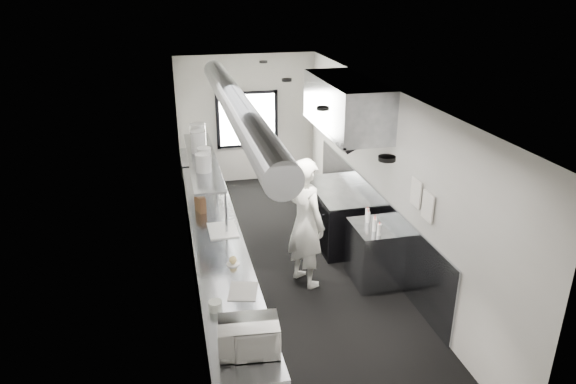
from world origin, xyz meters
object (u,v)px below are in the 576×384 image
deli_tub_b (215,306)px  plate_stack_c (198,142)px  squeeze_bottle_a (379,230)px  deli_tub_a (226,338)px  squeeze_bottle_e (367,214)px  far_work_table (200,177)px  plate_stack_d (198,135)px  bottle_station (374,253)px  squeeze_bottle_d (368,217)px  exhaust_hood (346,105)px  prep_counter (219,264)px  range (338,215)px  squeeze_bottle_c (375,222)px  line_cook (305,222)px  plate_stack_a (203,163)px  microwave (249,337)px  cutting_board (223,230)px  small_plate (233,264)px  squeeze_bottle_b (375,225)px  plate_stack_b (204,156)px  knife_block (200,204)px

deli_tub_b → plate_stack_c: plate_stack_c is taller
squeeze_bottle_a → deli_tub_a: bearing=-142.0°
deli_tub_b → squeeze_bottle_e: squeeze_bottle_e is taller
far_work_table → plate_stack_d: (-0.06, -1.53, 1.32)m
far_work_table → deli_tub_a: deli_tub_a is taller
bottle_station → squeeze_bottle_d: bearing=114.1°
far_work_table → deli_tub_a: size_ratio=8.60×
exhaust_hood → prep_counter: 3.20m
range → squeeze_bottle_c: 1.52m
line_cook → squeeze_bottle_c: (0.98, -0.22, -0.00)m
plate_stack_a → squeeze_bottle_e: 2.57m
bottle_station → squeeze_bottle_a: bearing=-104.3°
exhaust_hood → squeeze_bottle_c: bearing=-89.4°
microwave → cutting_board: (0.05, 2.68, -0.15)m
line_cook → prep_counter: bearing=65.2°
exhaust_hood → squeeze_bottle_e: (0.01, -1.14, -1.40)m
squeeze_bottle_d → line_cook: bearing=177.7°
squeeze_bottle_a → squeeze_bottle_e: 0.54m
small_plate → squeeze_bottle_c: bearing=15.5°
far_work_table → line_cook: bearing=-70.9°
plate_stack_d → squeeze_bottle_b: plate_stack_d is taller
bottle_station → plate_stack_b: bearing=149.5°
small_plate → knife_block: 1.77m
deli_tub_a → plate_stack_b: plate_stack_b is taller
cutting_board → squeeze_bottle_e: 2.16m
exhaust_hood → bottle_station: exhaust_hood is taller
bottle_station → squeeze_bottle_e: 0.60m
plate_stack_b → squeeze_bottle_a: 2.89m
line_cook → cutting_board: 1.20m
small_plate → squeeze_bottle_e: 2.32m
microwave → squeeze_bottle_a: size_ratio=3.15×
squeeze_bottle_b → bottle_station: bearing=57.6°
plate_stack_c → plate_stack_d: size_ratio=0.90×
deli_tub_b → squeeze_bottle_d: 2.98m
exhaust_hood → deli_tub_a: size_ratio=15.77×
microwave → range: bearing=65.5°
plate_stack_d → squeeze_bottle_c: bearing=-45.9°
prep_counter → exhaust_hood: bearing=28.1°
prep_counter → line_cook: line_cook is taller
small_plate → plate_stack_a: bearing=96.4°
squeeze_bottle_c → squeeze_bottle_d: (-0.03, 0.18, 0.00)m
microwave → plate_stack_d: plate_stack_d is taller
line_cook → microwave: size_ratio=3.64×
plate_stack_c → squeeze_bottle_b: (2.29, -2.16, -0.76)m
deli_tub_a → deli_tub_b: bearing=94.3°
microwave → squeeze_bottle_d: microwave is taller
cutting_board → plate_stack_b: 1.29m
plate_stack_d → squeeze_bottle_e: (2.31, -2.11, -0.78)m
range → line_cook: size_ratio=0.81×
squeeze_bottle_a → plate_stack_c: bearing=135.0°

